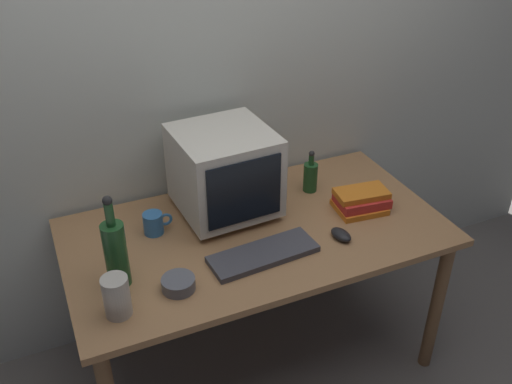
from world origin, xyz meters
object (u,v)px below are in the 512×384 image
book_stack (361,201)px  bottle_tall (116,252)px  crt_monitor (224,172)px  bottle_short (310,176)px  cd_spindle (178,284)px  metal_canister (117,296)px  mug (154,223)px  keyboard (263,254)px  computer_mouse (341,235)px

book_stack → bottle_tall: bearing=-176.6°
crt_monitor → bottle_short: 0.43m
bottle_tall → book_stack: bottle_tall is taller
book_stack → cd_spindle: bearing=-168.4°
book_stack → cd_spindle: book_stack is taller
bottle_tall → cd_spindle: bottle_tall is taller
book_stack → metal_canister: size_ratio=1.57×
mug → keyboard: bearing=-43.5°
computer_mouse → bottle_short: (0.06, 0.38, 0.06)m
cd_spindle → crt_monitor: bearing=50.2°
mug → crt_monitor: bearing=5.6°
computer_mouse → metal_canister: (-0.90, -0.07, 0.06)m
crt_monitor → computer_mouse: (0.35, -0.37, -0.17)m
crt_monitor → cd_spindle: size_ratio=3.39×
crt_monitor → cd_spindle: bearing=-129.8°
crt_monitor → bottle_short: (0.41, 0.01, -0.12)m
keyboard → cd_spindle: cd_spindle is taller
bottle_tall → mug: (0.19, 0.25, -0.09)m
mug → book_stack: bearing=-12.4°
book_stack → cd_spindle: (-0.87, -0.18, -0.02)m
computer_mouse → bottle_tall: 0.87m
mug → cd_spindle: 0.37m
crt_monitor → keyboard: 0.40m
metal_canister → computer_mouse: bearing=4.2°
keyboard → mug: 0.47m
bottle_tall → bottle_short: (0.92, 0.29, -0.06)m
computer_mouse → bottle_short: 0.38m
bottle_short → cd_spindle: size_ratio=1.66×
bottle_short → book_stack: bottle_short is taller
crt_monitor → book_stack: crt_monitor is taller
mug → metal_canister: 0.47m
keyboard → mug: bearing=132.5°
cd_spindle → bottle_short: bearing=28.5°
book_stack → metal_canister: 1.11m
crt_monitor → bottle_short: size_ratio=2.04×
keyboard → book_stack: 0.53m
crt_monitor → metal_canister: 0.71m
keyboard → mug: mug is taller
book_stack → mug: same height
computer_mouse → cd_spindle: bearing=172.6°
book_stack → mug: bearing=167.6°
keyboard → bottle_tall: 0.55m
bottle_tall → metal_canister: (-0.04, -0.15, -0.06)m
crt_monitor → bottle_tall: 0.59m
metal_canister → cd_spindle: bearing=10.0°
bottle_short → cd_spindle: bearing=-151.5°
bottle_short → book_stack: bearing=-61.2°
bottle_short → book_stack: 0.26m
mug → cd_spindle: size_ratio=1.00×
computer_mouse → cd_spindle: cd_spindle is taller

